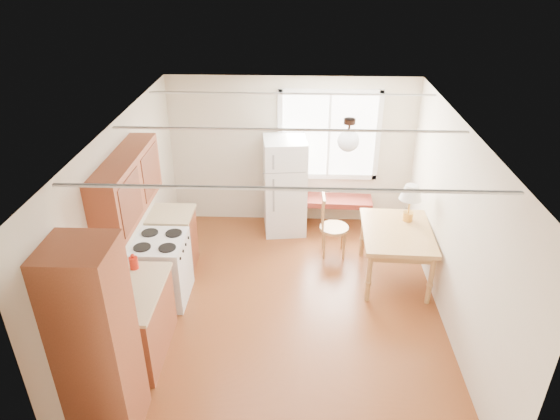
# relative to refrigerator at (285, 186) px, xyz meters

# --- Properties ---
(room_shell) EXTENTS (4.60, 5.60, 2.62)m
(room_shell) POSITION_rel_refrigerator_xyz_m (0.10, -2.12, 0.45)
(room_shell) COLOR #582812
(room_shell) RESTS_ON ground
(kitchen_run) EXTENTS (0.65, 3.40, 2.20)m
(kitchen_run) POSITION_rel_refrigerator_xyz_m (-1.62, -2.75, 0.04)
(kitchen_run) COLOR brown
(kitchen_run) RESTS_ON ground
(window_unit) EXTENTS (1.64, 0.05, 1.51)m
(window_unit) POSITION_rel_refrigerator_xyz_m (0.70, 0.35, 0.75)
(window_unit) COLOR white
(window_unit) RESTS_ON room_shell
(pendant_light) EXTENTS (0.26, 0.26, 0.40)m
(pendant_light) POSITION_rel_refrigerator_xyz_m (0.80, -1.72, 1.43)
(pendant_light) COLOR black
(pendant_light) RESTS_ON room_shell
(refrigerator) EXTENTS (0.74, 0.74, 1.61)m
(refrigerator) POSITION_rel_refrigerator_xyz_m (0.00, 0.00, 0.00)
(refrigerator) COLOR silver
(refrigerator) RESTS_ON ground
(bench) EXTENTS (1.21, 0.49, 0.55)m
(bench) POSITION_rel_refrigerator_xyz_m (0.85, 0.10, -0.32)
(bench) COLOR #5E1D16
(bench) RESTS_ON ground
(dining_table) EXTENTS (0.99, 1.30, 0.79)m
(dining_table) POSITION_rel_refrigerator_xyz_m (1.60, -1.34, -0.12)
(dining_table) COLOR #9F703D
(dining_table) RESTS_ON ground
(chair) EXTENTS (0.44, 0.44, 1.01)m
(chair) POSITION_rel_refrigerator_xyz_m (0.68, -0.73, -0.23)
(chair) COLOR #9F703D
(chair) RESTS_ON ground
(table_lamp) EXTENTS (0.32, 0.32, 0.55)m
(table_lamp) POSITION_rel_refrigerator_xyz_m (1.79, -1.04, 0.38)
(table_lamp) COLOR #BD8D3C
(table_lamp) RESTS_ON dining_table
(coffee_maker) EXTENTS (0.21, 0.25, 0.35)m
(coffee_maker) POSITION_rel_refrigerator_xyz_m (-1.62, -3.19, 0.22)
(coffee_maker) COLOR black
(coffee_maker) RESTS_ON kitchen_run
(kettle) EXTENTS (0.10, 0.10, 0.20)m
(kettle) POSITION_rel_refrigerator_xyz_m (-1.70, -2.55, 0.18)
(kettle) COLOR #B81E0D
(kettle) RESTS_ON kitchen_run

